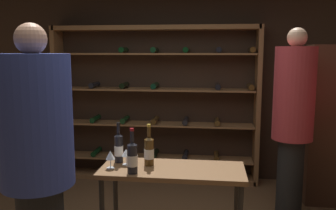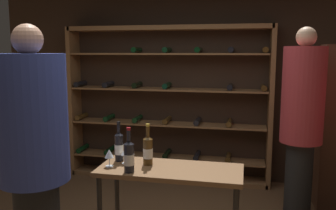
{
  "view_description": "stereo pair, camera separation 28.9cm",
  "coord_description": "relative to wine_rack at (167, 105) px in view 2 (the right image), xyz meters",
  "views": [
    {
      "loc": [
        0.45,
        -2.91,
        1.82
      ],
      "look_at": [
        0.06,
        0.2,
        1.35
      ],
      "focal_mm": 38.25,
      "sensor_mm": 36.0,
      "label": 1
    },
    {
      "loc": [
        0.73,
        -2.86,
        1.82
      ],
      "look_at": [
        0.06,
        0.2,
        1.35
      ],
      "focal_mm": 38.25,
      "sensor_mm": 36.0,
      "label": 2
    }
  ],
  "objects": [
    {
      "name": "wine_bottle_red_label",
      "position": [
        0.16,
        -2.16,
        -0.11
      ],
      "size": [
        0.09,
        0.09,
        0.37
      ],
      "color": "black",
      "rests_on": "tasting_table"
    },
    {
      "name": "person_guest_blue_shirt",
      "position": [
        -0.44,
        -2.56,
        0.03
      ],
      "size": [
        0.52,
        0.52,
        2.01
      ],
      "rotation": [
        0.0,
        0.0,
        1.19
      ],
      "color": "black",
      "rests_on": "ground"
    },
    {
      "name": "wine_glass_stemmed_right",
      "position": [
        0.06,
        -1.95,
        -0.13
      ],
      "size": [
        0.09,
        0.09,
        0.14
      ],
      "color": "silver",
      "rests_on": "tasting_table"
    },
    {
      "name": "back_wall",
      "position": [
        0.35,
        0.21,
        0.37
      ],
      "size": [
        5.76,
        0.1,
        2.88
      ],
      "primitive_type": "cube",
      "color": "#332319",
      "rests_on": "ground"
    },
    {
      "name": "wine_bottle_amber_reserve",
      "position": [
        0.26,
        -1.94,
        -0.11
      ],
      "size": [
        0.09,
        0.09,
        0.36
      ],
      "color": "#4C3314",
      "rests_on": "tasting_table"
    },
    {
      "name": "person_guest_khaki",
      "position": [
        1.64,
        -1.07,
        0.07
      ],
      "size": [
        0.42,
        0.42,
        2.06
      ],
      "rotation": [
        0.0,
        0.0,
        0.47
      ],
      "color": "black",
      "rests_on": "ground"
    },
    {
      "name": "tasting_table",
      "position": [
        0.47,
        -1.99,
        -0.34
      ],
      "size": [
        1.22,
        0.51,
        0.84
      ],
      "color": "brown",
      "rests_on": "ground"
    },
    {
      "name": "wine_glass_stemmed_center",
      "position": [
        -0.05,
        -2.06,
        -0.13
      ],
      "size": [
        0.08,
        0.08,
        0.15
      ],
      "color": "silver",
      "rests_on": "tasting_table"
    },
    {
      "name": "wine_rack",
      "position": [
        0.0,
        0.0,
        0.0
      ],
      "size": [
        2.87,
        0.32,
        2.16
      ],
      "color": "brown",
      "rests_on": "ground"
    },
    {
      "name": "wine_bottle_gold_foil",
      "position": [
        -0.02,
        -1.89,
        -0.11
      ],
      "size": [
        0.08,
        0.08,
        0.36
      ],
      "color": "black",
      "rests_on": "tasting_table"
    }
  ]
}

